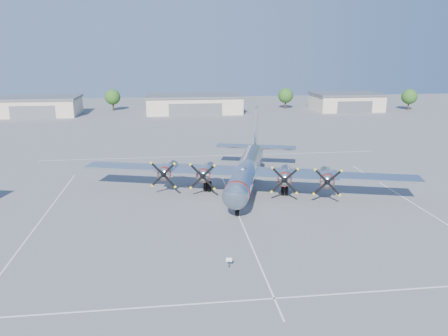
{
  "coord_description": "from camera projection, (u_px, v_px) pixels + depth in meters",
  "views": [
    {
      "loc": [
        -7.43,
        -50.67,
        18.15
      ],
      "look_at": [
        -0.53,
        4.56,
        3.2
      ],
      "focal_mm": 35.0,
      "sensor_mm": 36.0,
      "label": 1
    }
  ],
  "objects": [
    {
      "name": "hangar_east",
      "position": [
        346.0,
        102.0,
        137.75
      ],
      "size": [
        20.6,
        14.6,
        5.4
      ],
      "color": "#C0B299",
      "rests_on": "ground"
    },
    {
      "name": "hangar_west",
      "position": [
        39.0,
        106.0,
        126.62
      ],
      "size": [
        22.6,
        14.6,
        5.4
      ],
      "color": "#C0B299",
      "rests_on": "ground"
    },
    {
      "name": "tree_east",
      "position": [
        286.0,
        96.0,
        140.99
      ],
      "size": [
        4.8,
        4.8,
        6.64
      ],
      "color": "#382619",
      "rests_on": "ground"
    },
    {
      "name": "info_placard",
      "position": [
        229.0,
        261.0,
        37.54
      ],
      "size": [
        0.51,
        0.13,
        0.97
      ],
      "rotation": [
        0.0,
        0.0,
        -0.18
      ],
      "color": "black",
      "rests_on": "ground"
    },
    {
      "name": "main_bomber_b29",
      "position": [
        247.0,
        189.0,
        59.35
      ],
      "size": [
        49.91,
        40.65,
        9.58
      ],
      "primitive_type": null,
      "rotation": [
        0.0,
        0.0,
        -0.29
      ],
      "color": "silver",
      "rests_on": "ground"
    },
    {
      "name": "ground",
      "position": [
        233.0,
        202.0,
        54.16
      ],
      "size": [
        260.0,
        260.0,
        0.0
      ],
      "primitive_type": "plane",
      "color": "#5D5D60",
      "rests_on": "ground"
    },
    {
      "name": "tree_west",
      "position": [
        113.0,
        97.0,
        136.32
      ],
      "size": [
        4.8,
        4.8,
        6.64
      ],
      "color": "#382619",
      "rests_on": "ground"
    },
    {
      "name": "hangar_center",
      "position": [
        194.0,
        104.0,
        132.0
      ],
      "size": [
        28.6,
        14.6,
        5.4
      ],
      "color": "#C0B299",
      "rests_on": "ground"
    },
    {
      "name": "tree_far_east",
      "position": [
        409.0,
        97.0,
        137.87
      ],
      "size": [
        4.8,
        4.8,
        6.64
      ],
      "color": "#382619",
      "rests_on": "ground"
    },
    {
      "name": "parking_lines",
      "position": [
        235.0,
        207.0,
        52.48
      ],
      "size": [
        60.0,
        50.08,
        0.01
      ],
      "color": "silver",
      "rests_on": "ground"
    }
  ]
}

